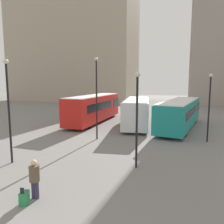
{
  "coord_description": "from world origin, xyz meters",
  "views": [
    {
      "loc": [
        4.96,
        -1.95,
        4.67
      ],
      "look_at": [
        -1.19,
        17.26,
        1.94
      ],
      "focal_mm": 35.0,
      "sensor_mm": 36.0,
      "label": 1
    }
  ],
  "objects_px": {
    "lamp_post_0": "(209,102)",
    "bus_1": "(137,111)",
    "lamp_post_2": "(97,93)",
    "traveler": "(35,176)",
    "suitcase": "(24,198)",
    "lamp_post_3": "(137,112)",
    "bus_2": "(180,113)",
    "lamp_post_1": "(8,104)",
    "bus_0": "(95,107)"
  },
  "relations": [
    {
      "from": "lamp_post_0",
      "to": "traveler",
      "type": "bearing_deg",
      "value": -123.55
    },
    {
      "from": "bus_0",
      "to": "bus_1",
      "type": "distance_m",
      "value": 5.32
    },
    {
      "from": "suitcase",
      "to": "lamp_post_2",
      "type": "xyz_separation_m",
      "value": [
        -0.96,
        9.99,
        3.59
      ]
    },
    {
      "from": "bus_2",
      "to": "lamp_post_2",
      "type": "relative_size",
      "value": 1.78
    },
    {
      "from": "lamp_post_2",
      "to": "lamp_post_1",
      "type": "bearing_deg",
      "value": -112.91
    },
    {
      "from": "bus_1",
      "to": "lamp_post_0",
      "type": "xyz_separation_m",
      "value": [
        6.61,
        -4.63,
        1.59
      ]
    },
    {
      "from": "traveler",
      "to": "lamp_post_1",
      "type": "bearing_deg",
      "value": 37.94
    },
    {
      "from": "lamp_post_0",
      "to": "lamp_post_3",
      "type": "bearing_deg",
      "value": -122.01
    },
    {
      "from": "lamp_post_0",
      "to": "suitcase",
      "type": "bearing_deg",
      "value": -122.87
    },
    {
      "from": "suitcase",
      "to": "lamp_post_2",
      "type": "relative_size",
      "value": 0.11
    },
    {
      "from": "lamp_post_1",
      "to": "lamp_post_3",
      "type": "bearing_deg",
      "value": 12.09
    },
    {
      "from": "bus_2",
      "to": "lamp_post_2",
      "type": "distance_m",
      "value": 9.76
    },
    {
      "from": "lamp_post_0",
      "to": "bus_1",
      "type": "bearing_deg",
      "value": 144.96
    },
    {
      "from": "lamp_post_0",
      "to": "lamp_post_3",
      "type": "height_order",
      "value": "lamp_post_0"
    },
    {
      "from": "bus_0",
      "to": "traveler",
      "type": "bearing_deg",
      "value": -164.99
    },
    {
      "from": "bus_0",
      "to": "lamp_post_2",
      "type": "bearing_deg",
      "value": -155.84
    },
    {
      "from": "bus_1",
      "to": "lamp_post_2",
      "type": "relative_size",
      "value": 1.4
    },
    {
      "from": "traveler",
      "to": "bus_0",
      "type": "bearing_deg",
      "value": -0.22
    },
    {
      "from": "bus_0",
      "to": "bus_1",
      "type": "height_order",
      "value": "bus_0"
    },
    {
      "from": "lamp_post_3",
      "to": "lamp_post_2",
      "type": "bearing_deg",
      "value": 130.77
    },
    {
      "from": "suitcase",
      "to": "bus_1",
      "type": "bearing_deg",
      "value": -18.21
    },
    {
      "from": "bus_2",
      "to": "lamp_post_1",
      "type": "distance_m",
      "value": 16.44
    },
    {
      "from": "bus_0",
      "to": "traveler",
      "type": "xyz_separation_m",
      "value": [
        4.31,
        -16.91,
        -0.77
      ]
    },
    {
      "from": "suitcase",
      "to": "traveler",
      "type": "bearing_deg",
      "value": -28.94
    },
    {
      "from": "traveler",
      "to": "suitcase",
      "type": "xyz_separation_m",
      "value": [
        -0.13,
        -0.5,
        -0.71
      ]
    },
    {
      "from": "bus_1",
      "to": "lamp_post_0",
      "type": "distance_m",
      "value": 8.23
    },
    {
      "from": "bus_2",
      "to": "lamp_post_0",
      "type": "bearing_deg",
      "value": -147.57
    },
    {
      "from": "bus_1",
      "to": "lamp_post_3",
      "type": "distance_m",
      "value": 11.86
    },
    {
      "from": "bus_2",
      "to": "lamp_post_1",
      "type": "xyz_separation_m",
      "value": [
        -9.25,
        -13.46,
        1.91
      ]
    },
    {
      "from": "lamp_post_0",
      "to": "lamp_post_3",
      "type": "xyz_separation_m",
      "value": [
        -4.32,
        -6.9,
        -0.07
      ]
    },
    {
      "from": "suitcase",
      "to": "lamp_post_3",
      "type": "height_order",
      "value": "lamp_post_3"
    },
    {
      "from": "lamp_post_2",
      "to": "suitcase",
      "type": "bearing_deg",
      "value": -84.5
    },
    {
      "from": "suitcase",
      "to": "lamp_post_1",
      "type": "distance_m",
      "value": 6.02
    },
    {
      "from": "traveler",
      "to": "lamp_post_2",
      "type": "bearing_deg",
      "value": -7.95
    },
    {
      "from": "bus_1",
      "to": "traveler",
      "type": "bearing_deg",
      "value": 168.08
    },
    {
      "from": "bus_1",
      "to": "traveler",
      "type": "height_order",
      "value": "bus_1"
    },
    {
      "from": "traveler",
      "to": "suitcase",
      "type": "relative_size",
      "value": 2.19
    },
    {
      "from": "lamp_post_2",
      "to": "lamp_post_3",
      "type": "relative_size",
      "value": 1.28
    },
    {
      "from": "suitcase",
      "to": "lamp_post_3",
      "type": "xyz_separation_m",
      "value": [
        3.36,
        4.98,
        2.84
      ]
    },
    {
      "from": "bus_0",
      "to": "bus_2",
      "type": "height_order",
      "value": "bus_0"
    },
    {
      "from": "traveler",
      "to": "lamp_post_3",
      "type": "height_order",
      "value": "lamp_post_3"
    },
    {
      "from": "lamp_post_1",
      "to": "suitcase",
      "type": "bearing_deg",
      "value": -42.92
    },
    {
      "from": "lamp_post_2",
      "to": "lamp_post_0",
      "type": "bearing_deg",
      "value": 12.34
    },
    {
      "from": "bus_2",
      "to": "lamp_post_1",
      "type": "relative_size",
      "value": 1.99
    },
    {
      "from": "bus_1",
      "to": "bus_2",
      "type": "height_order",
      "value": "bus_1"
    },
    {
      "from": "bus_0",
      "to": "suitcase",
      "type": "bearing_deg",
      "value": -165.78
    },
    {
      "from": "bus_0",
      "to": "lamp_post_1",
      "type": "relative_size",
      "value": 1.92
    },
    {
      "from": "bus_1",
      "to": "lamp_post_3",
      "type": "xyz_separation_m",
      "value": [
        2.29,
        -11.54,
        1.52
      ]
    },
    {
      "from": "traveler",
      "to": "lamp_post_3",
      "type": "bearing_deg",
      "value": -50.33
    },
    {
      "from": "bus_2",
      "to": "traveler",
      "type": "height_order",
      "value": "bus_2"
    }
  ]
}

